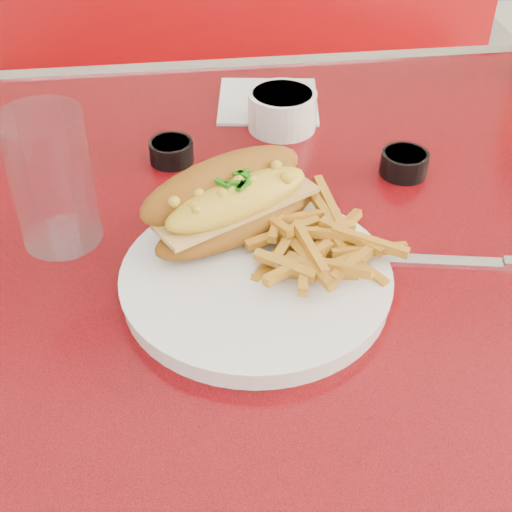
{
  "coord_description": "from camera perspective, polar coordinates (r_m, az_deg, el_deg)",
  "views": [
    {
      "loc": [
        -0.17,
        -0.63,
        1.23
      ],
      "look_at": [
        -0.11,
        -0.12,
        0.81
      ],
      "focal_mm": 50.0,
      "sensor_mm": 36.0,
      "label": 1
    }
  ],
  "objects": [
    {
      "name": "water_tumbler",
      "position": [
        0.75,
        -16.02,
        5.89
      ],
      "size": [
        0.08,
        0.08,
        0.15
      ],
      "primitive_type": "cylinder",
      "rotation": [
        0.0,
        0.0,
        -0.02
      ],
      "color": "#ACCBDD",
      "rests_on": "diner_table"
    },
    {
      "name": "mac_hoagie",
      "position": [
        0.72,
        -1.91,
        4.42
      ],
      "size": [
        0.21,
        0.17,
        0.08
      ],
      "rotation": [
        0.0,
        0.0,
        0.5
      ],
      "color": "#915717",
      "rests_on": "dinner_plate"
    },
    {
      "name": "knife",
      "position": [
        0.76,
        18.57,
        -0.48
      ],
      "size": [
        0.19,
        0.05,
        0.01
      ],
      "rotation": [
        0.0,
        0.0,
        -0.2
      ],
      "color": "silver",
      "rests_on": "diner_table"
    },
    {
      "name": "diner_table",
      "position": [
        0.91,
        5.9,
        -4.7
      ],
      "size": [
        1.23,
        0.83,
        0.77
      ],
      "color": "red",
      "rests_on": "ground"
    },
    {
      "name": "sauce_cup_left",
      "position": [
        0.88,
        -6.79,
        8.38
      ],
      "size": [
        0.07,
        0.07,
        0.03
      ],
      "rotation": [
        0.0,
        0.0,
        -0.39
      ],
      "color": "black",
      "rests_on": "diner_table"
    },
    {
      "name": "fork",
      "position": [
        0.71,
        1.41,
        0.3
      ],
      "size": [
        0.08,
        0.15,
        0.0
      ],
      "rotation": [
        0.0,
        0.0,
        1.98
      ],
      "color": "silver",
      "rests_on": "dinner_plate"
    },
    {
      "name": "paper_napkin",
      "position": [
        1.02,
        0.97,
        12.28
      ],
      "size": [
        0.15,
        0.15,
        0.0
      ],
      "primitive_type": "cube",
      "rotation": [
        0.0,
        0.0,
        -0.14
      ],
      "color": "white",
      "rests_on": "diner_table"
    },
    {
      "name": "fries_pile",
      "position": [
        0.7,
        4.55,
        1.37
      ],
      "size": [
        0.14,
        0.13,
        0.04
      ],
      "primitive_type": null,
      "rotation": [
        0.0,
        0.0,
        0.19
      ],
      "color": "gold",
      "rests_on": "dinner_plate"
    },
    {
      "name": "dinner_plate",
      "position": [
        0.69,
        0.0,
        -1.9
      ],
      "size": [
        0.3,
        0.3,
        0.02
      ],
      "rotation": [
        0.0,
        0.0,
        -0.14
      ],
      "color": "white",
      "rests_on": "diner_table"
    },
    {
      "name": "sauce_cup_right",
      "position": [
        0.87,
        11.79,
        7.35
      ],
      "size": [
        0.06,
        0.06,
        0.03
      ],
      "rotation": [
        0.0,
        0.0,
        0.08
      ],
      "color": "black",
      "rests_on": "diner_table"
    },
    {
      "name": "gravy_ramekin",
      "position": [
        0.95,
        2.11,
        11.66
      ],
      "size": [
        0.1,
        0.1,
        0.05
      ],
      "rotation": [
        0.0,
        0.0,
        0.18
      ],
      "color": "white",
      "rests_on": "diner_table"
    },
    {
      "name": "booth_bench_far",
      "position": [
        1.73,
        -0.25,
        6.16
      ],
      "size": [
        1.2,
        0.51,
        0.9
      ],
      "color": "#A50B0F",
      "rests_on": "ground"
    }
  ]
}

